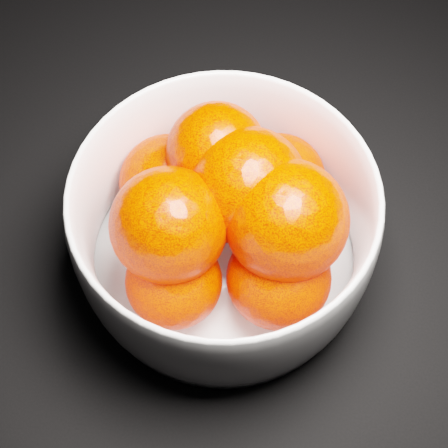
{
  "coord_description": "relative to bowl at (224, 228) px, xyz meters",
  "views": [
    {
      "loc": [
        -0.11,
        -0.26,
        0.52
      ],
      "look_at": [
        -0.14,
        -0.0,
        0.07
      ],
      "focal_mm": 50.0,
      "sensor_mm": 36.0,
      "label": 1
    }
  ],
  "objects": [
    {
      "name": "ground",
      "position": [
        0.14,
        0.0,
        -0.06
      ],
      "size": [
        3.0,
        3.0,
        0.0
      ],
      "primitive_type": "cube",
      "color": "black",
      "rests_on": "ground"
    },
    {
      "name": "bowl",
      "position": [
        0.0,
        0.0,
        0.0
      ],
      "size": [
        0.25,
        0.25,
        0.12
      ],
      "rotation": [
        0.0,
        0.0,
        -0.3
      ],
      "color": "silver",
      "rests_on": "ground"
    },
    {
      "name": "orange_pile",
      "position": [
        0.0,
        0.0,
        0.02
      ],
      "size": [
        0.2,
        0.19,
        0.14
      ],
      "color": "#FB2200",
      "rests_on": "bowl"
    }
  ]
}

